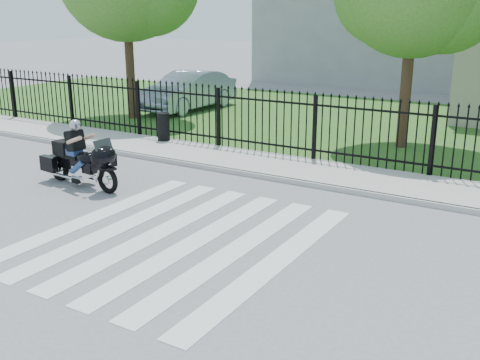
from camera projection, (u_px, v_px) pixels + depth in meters
The scene contains 9 objects.
ground at pixel (177, 237), 10.01m from camera, with size 120.00×120.00×0.00m, color slate.
crosswalk at pixel (177, 237), 10.00m from camera, with size 5.00×5.50×0.01m, color silver, non-canonical shape.
sidewalk at pixel (297, 169), 14.09m from camera, with size 40.00×2.00×0.12m, color #ADAAA3.
curb at pixel (279, 179), 13.27m from camera, with size 40.00×0.12×0.12m, color #ADAAA3.
grass_strip at pixel (382, 125), 19.86m from camera, with size 40.00×12.00×0.02m, color #2C5F20.
iron_fence at pixel (315, 130), 14.67m from camera, with size 26.00×0.04×1.80m.
motorcycle_rider at pixel (79, 158), 12.82m from camera, with size 2.38×0.88×1.57m.
parked_car at pixel (188, 91), 22.66m from camera, with size 1.64×4.70×1.55m, color #95A4BC.
litter_bin at pixel (163, 127), 16.89m from camera, with size 0.37×0.37×0.84m, color black.
Camera 1 is at (5.75, -7.38, 3.86)m, focal length 42.00 mm.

